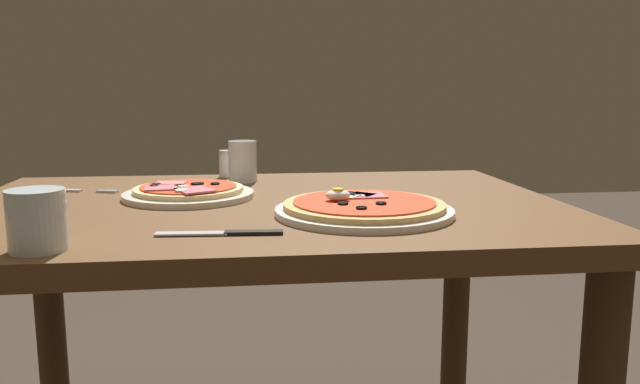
# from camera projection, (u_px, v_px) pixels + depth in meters

# --- Properties ---
(dining_table) EXTENTS (1.17, 0.80, 0.72)m
(dining_table) POSITION_uv_depth(u_px,v_px,m) (264.00, 258.00, 1.25)
(dining_table) COLOR brown
(dining_table) RESTS_ON ground
(pizza_foreground) EXTENTS (0.32, 0.32, 0.05)m
(pizza_foreground) POSITION_uv_depth(u_px,v_px,m) (364.00, 208.00, 1.10)
(pizza_foreground) COLOR white
(pizza_foreground) RESTS_ON dining_table
(pizza_across_left) EXTENTS (0.27, 0.27, 0.03)m
(pizza_across_left) POSITION_uv_depth(u_px,v_px,m) (188.00, 192.00, 1.27)
(pizza_across_left) COLOR silver
(pizza_across_left) RESTS_ON dining_table
(water_glass_near) EXTENTS (0.08, 0.08, 0.09)m
(water_glass_near) POSITION_uv_depth(u_px,v_px,m) (37.00, 224.00, 0.86)
(water_glass_near) COLOR silver
(water_glass_near) RESTS_ON dining_table
(water_glass_far) EXTENTS (0.07, 0.07, 0.10)m
(water_glass_far) POSITION_uv_depth(u_px,v_px,m) (243.00, 164.00, 1.48)
(water_glass_far) COLOR silver
(water_glass_far) RESTS_ON dining_table
(fork) EXTENTS (0.16, 0.05, 0.00)m
(fork) POSITION_uv_depth(u_px,v_px,m) (77.00, 191.00, 1.34)
(fork) COLOR silver
(fork) RESTS_ON dining_table
(knife) EXTENTS (0.20, 0.03, 0.01)m
(knife) POSITION_uv_depth(u_px,v_px,m) (229.00, 233.00, 0.95)
(knife) COLOR silver
(knife) RESTS_ON dining_table
(salt_shaker) EXTENTS (0.03, 0.03, 0.07)m
(salt_shaker) POSITION_uv_depth(u_px,v_px,m) (225.00, 164.00, 1.57)
(salt_shaker) COLOR white
(salt_shaker) RESTS_ON dining_table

